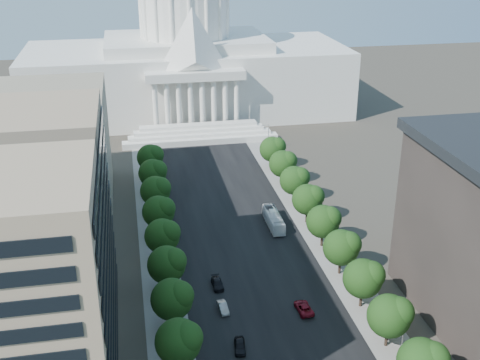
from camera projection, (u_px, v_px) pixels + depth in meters
road_asphalt at (230, 218)px, 150.54m from camera, size 30.00×260.00×0.01m
sidewalk_left at (154, 224)px, 147.24m from camera, size 8.00×260.00×0.02m
sidewalk_right at (303, 211)px, 153.84m from camera, size 8.00×260.00×0.02m
capitol at (186, 60)px, 228.39m from camera, size 120.00×56.00×73.00m
office_block_left_far at (28, 161)px, 145.34m from camera, size 38.00×52.00×30.00m
tree_l_c at (180, 341)px, 95.99m from camera, size 7.79×7.60×9.97m
tree_l_d at (174, 298)px, 106.83m from camera, size 7.79×7.60×9.97m
tree_l_e at (168, 264)px, 117.67m from camera, size 7.79×7.60×9.97m
tree_l_f at (164, 235)px, 128.51m from camera, size 7.79×7.60×9.97m
tree_l_g at (160, 211)px, 139.35m from camera, size 7.79×7.60×9.97m
tree_l_h at (157, 190)px, 150.18m from camera, size 7.79×7.60×9.97m
tree_l_i at (154, 172)px, 161.02m from camera, size 7.79×7.60×9.97m
tree_l_j at (151, 157)px, 171.86m from camera, size 7.79×7.60×9.97m
tree_r_c at (391, 315)px, 102.25m from camera, size 7.79×7.60×9.97m
tree_r_d at (365, 278)px, 113.09m from camera, size 7.79×7.60×9.97m
tree_r_e at (343, 247)px, 123.92m from camera, size 7.79×7.60×9.97m
tree_r_f at (325, 221)px, 134.76m from camera, size 7.79×7.60×9.97m
tree_r_g at (309, 199)px, 145.60m from camera, size 7.79×7.60×9.97m
tree_r_h at (296, 180)px, 156.44m from camera, size 7.79×7.60×9.97m
tree_r_i at (284, 163)px, 167.28m from camera, size 7.79×7.60×9.97m
tree_r_j at (273, 148)px, 178.12m from camera, size 7.79×7.60×9.97m
streetlight_b at (402, 320)px, 102.04m from camera, size 2.61×0.44×9.00m
streetlight_c at (350, 248)px, 124.62m from camera, size 2.61×0.44×9.00m
streetlight_d at (314, 198)px, 147.20m from camera, size 2.61×0.44×9.00m
streetlight_e at (287, 162)px, 169.78m from camera, size 2.61×0.44×9.00m
streetlight_f at (267, 134)px, 192.36m from camera, size 2.61×0.44×9.00m
car_dark_a at (240, 346)px, 103.50m from camera, size 2.51×4.95×1.61m
car_silver at (223, 307)px, 114.00m from camera, size 1.91×4.58×1.47m
car_red at (304, 308)px, 113.79m from camera, size 2.96×5.80×1.57m
car_dark_b at (217, 284)px, 121.54m from camera, size 2.27×5.15×1.47m
city_bus at (274, 219)px, 145.65m from camera, size 3.07×12.72×3.54m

